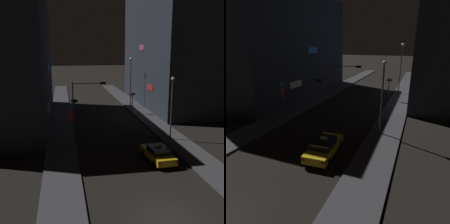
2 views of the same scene
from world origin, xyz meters
TOP-DOWN VIEW (x-y plane):
  - ground_plane at (0.00, 0.00)m, footprint 300.00×300.00m
  - sidewalk_left at (-6.19, 29.65)m, footprint 2.98×63.30m
  - sidewalk_right at (6.19, 29.65)m, footprint 2.98×63.30m
  - building_facade_left at (-12.92, 25.50)m, footprint 10.57×26.75m
  - building_facade_right at (12.98, 33.45)m, footprint 10.68×26.34m
  - taxi at (2.36, 8.64)m, footprint 2.13×4.57m
  - traffic_light_overhead at (-2.60, 25.84)m, footprint 4.81×0.42m
  - traffic_light_left_kerb at (-4.45, 21.08)m, footprint 0.80×0.42m
  - traffic_light_right_kerb at (4.45, 26.75)m, footprint 0.80×0.42m
  - sign_pole_left at (-5.13, 13.76)m, footprint 0.58×0.10m
  - street_lamp_near_block at (5.65, 14.08)m, footprint 0.38×0.38m
  - street_lamp_far_block at (5.45, 32.02)m, footprint 0.51×0.51m

SIDE VIEW (x-z plane):
  - ground_plane at x=0.00m, z-range 0.00..0.00m
  - sidewalk_left at x=-6.19m, z-range 0.00..0.18m
  - sidewalk_right at x=6.19m, z-range 0.00..0.18m
  - taxi at x=2.36m, z-range -0.07..1.55m
  - traffic_light_right_kerb at x=4.45m, z-range 0.77..4.26m
  - traffic_light_left_kerb at x=-4.45m, z-range 0.81..4.53m
  - sign_pole_left at x=-5.13m, z-range 0.64..4.97m
  - traffic_light_overhead at x=-2.60m, z-range 1.22..6.54m
  - street_lamp_near_block at x=5.65m, z-range 0.85..7.68m
  - street_lamp_far_block at x=5.45m, z-range 1.56..9.82m
  - building_facade_left at x=-12.92m, z-range 0.00..16.11m
  - building_facade_right at x=12.98m, z-range 0.00..21.85m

